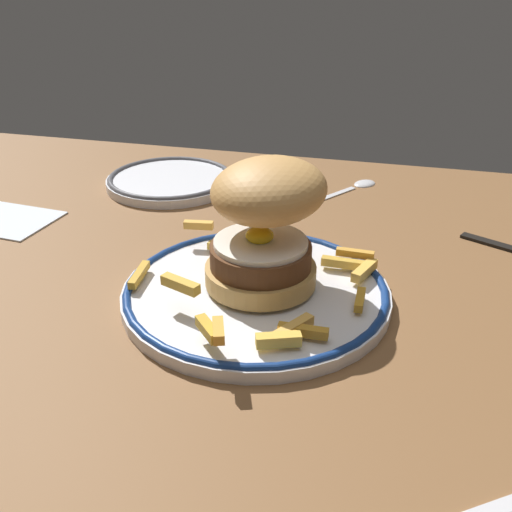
% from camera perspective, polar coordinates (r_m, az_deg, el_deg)
% --- Properties ---
extents(ground_plane, '(1.35, 0.91, 0.04)m').
position_cam_1_polar(ground_plane, '(0.57, -2.78, -6.05)').
color(ground_plane, brown).
extents(dinner_plate, '(0.25, 0.25, 0.02)m').
position_cam_1_polar(dinner_plate, '(0.55, 0.00, -3.48)').
color(dinner_plate, silver).
rests_on(dinner_plate, ground_plane).
extents(burger, '(0.15, 0.15, 0.12)m').
position_cam_1_polar(burger, '(0.53, 0.91, 3.52)').
color(burger, tan).
rests_on(burger, dinner_plate).
extents(fries_pile, '(0.23, 0.23, 0.03)m').
position_cam_1_polar(fries_pile, '(0.53, 1.39, -2.75)').
color(fries_pile, gold).
rests_on(fries_pile, dinner_plate).
extents(side_plate, '(0.18, 0.18, 0.02)m').
position_cam_1_polar(side_plate, '(0.84, -8.38, 7.41)').
color(side_plate, white).
rests_on(side_plate, ground_plane).
extents(spoon, '(0.09, 0.12, 0.01)m').
position_cam_1_polar(spoon, '(0.84, 10.00, 6.95)').
color(spoon, silver).
rests_on(spoon, ground_plane).
extents(napkin, '(0.13, 0.10, 0.00)m').
position_cam_1_polar(napkin, '(0.78, -23.41, 3.36)').
color(napkin, silver).
rests_on(napkin, ground_plane).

